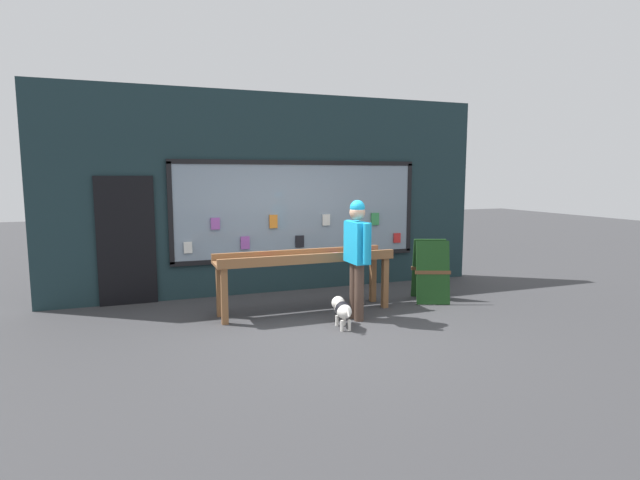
# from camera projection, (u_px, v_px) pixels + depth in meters

# --- Properties ---
(ground_plane) EXTENTS (40.00, 40.00, 0.00)m
(ground_plane) POSITION_uv_depth(u_px,v_px,m) (324.00, 327.00, 6.98)
(ground_plane) COLOR #38383A
(shopfront_facade) EXTENTS (7.96, 0.29, 3.55)m
(shopfront_facade) POSITION_uv_depth(u_px,v_px,m) (276.00, 195.00, 8.97)
(shopfront_facade) COLOR #192D33
(shopfront_facade) RESTS_ON ground_plane
(display_table_main) EXTENTS (2.76, 0.60, 0.95)m
(display_table_main) POSITION_uv_depth(u_px,v_px,m) (305.00, 263.00, 7.65)
(display_table_main) COLOR brown
(display_table_main) RESTS_ON ground_plane
(person_browsing) EXTENTS (0.23, 0.68, 1.75)m
(person_browsing) POSITION_uv_depth(u_px,v_px,m) (357.00, 250.00, 7.22)
(person_browsing) COLOR #4C382D
(person_browsing) RESTS_ON ground_plane
(small_dog) EXTENTS (0.26, 0.63, 0.39)m
(small_dog) POSITION_uv_depth(u_px,v_px,m) (342.00, 309.00, 6.92)
(small_dog) COLOR white
(small_dog) RESTS_ON ground_plane
(sandwich_board_sign) EXTENTS (0.72, 0.76, 1.03)m
(sandwich_board_sign) POSITION_uv_depth(u_px,v_px,m) (431.00, 270.00, 8.37)
(sandwich_board_sign) COLOR #193F19
(sandwich_board_sign) RESTS_ON ground_plane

